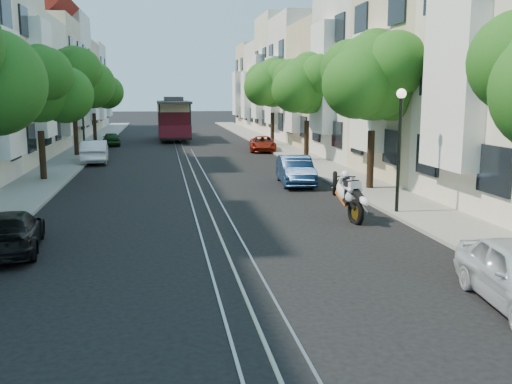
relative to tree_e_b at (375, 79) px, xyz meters
name	(u,v)px	position (x,y,z in m)	size (l,w,h in m)	color
ground	(184,151)	(-7.26, 19.02, -4.73)	(200.00, 200.00, 0.00)	black
sidewalk_east	(281,148)	(-0.01, 19.02, -4.67)	(2.50, 80.00, 0.12)	gray
sidewalk_west	(82,151)	(-14.51, 19.02, -4.67)	(2.50, 80.00, 0.12)	gray
rail_left	(177,151)	(-7.81, 19.02, -4.72)	(0.06, 80.00, 0.02)	gray
rail_slot	(184,150)	(-7.26, 19.02, -4.72)	(0.06, 80.00, 0.02)	gray
rail_right	(192,150)	(-6.71, 19.02, -4.72)	(0.06, 80.00, 0.02)	gray
lane_line	(184,151)	(-7.26, 19.02, -4.73)	(0.08, 80.00, 0.01)	tan
townhouses_east	(341,80)	(4.61, 18.94, 0.45)	(7.75, 72.00, 12.00)	beige
townhouses_west	(9,80)	(-19.13, 18.94, 0.35)	(7.75, 72.00, 11.76)	silver
tree_e_b	(375,79)	(0.00, 0.00, 0.00)	(4.93, 4.08, 6.68)	black
tree_e_c	(308,86)	(0.00, 11.00, -0.13)	(4.84, 3.99, 6.52)	black
tree_e_d	(273,84)	(0.00, 22.00, 0.13)	(5.01, 4.16, 6.85)	black
tree_w_b	(39,88)	(-14.40, 5.00, -0.34)	(4.72, 3.87, 6.27)	black
tree_w_c	(74,79)	(-14.40, 16.00, 0.34)	(5.13, 4.28, 7.09)	black
tree_w_d	(94,88)	(-14.40, 27.00, -0.13)	(4.84, 3.99, 6.52)	black
lamp_east	(400,132)	(-0.96, -4.98, -1.89)	(0.32, 0.32, 4.16)	black
lamp_west	(83,115)	(-13.56, 13.02, -1.89)	(0.32, 0.32, 4.16)	black
sportbike_rider	(347,193)	(-2.91, -5.47, -3.82)	(0.73, 2.29, 1.61)	black
cable_car	(174,117)	(-7.76, 29.15, -2.64)	(2.96, 9.22, 3.53)	black
parked_car_e_mid	(296,170)	(-2.86, 2.07, -4.08)	(1.39, 3.99, 1.31)	#0C1F3E
parked_car_e_far	(263,144)	(-1.66, 17.46, -4.18)	(1.83, 3.96, 1.10)	maroon
parked_car_w_near	(9,232)	(-12.86, -7.78, -4.18)	(1.55, 3.81, 1.11)	black
parked_car_w_mid	(95,152)	(-12.86, 12.19, -4.05)	(1.45, 4.16, 1.37)	silver
parked_car_w_far	(111,139)	(-12.86, 23.97, -4.18)	(1.31, 3.24, 1.11)	black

